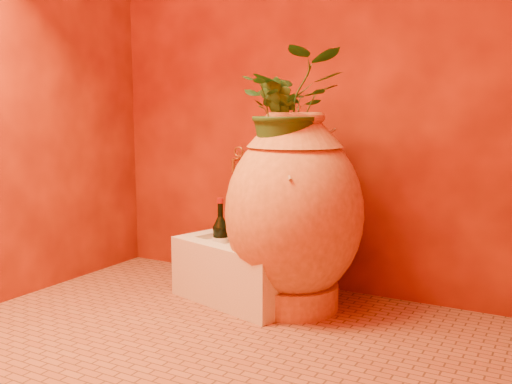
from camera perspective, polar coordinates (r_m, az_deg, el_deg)
The scene contains 10 objects.
floor at distance 2.52m, azimuth -4.86°, elevation -15.10°, with size 2.50×2.50×0.00m, color brown.
wall_back at distance 3.20m, azimuth 5.18°, elevation 12.70°, with size 2.50×0.02×2.50m, color #541004.
amphora at distance 2.84m, azimuth 3.83°, elevation -2.07°, with size 0.77×0.77×0.99m.
stone_basin at distance 3.05m, azimuth -0.95°, elevation -7.85°, with size 0.79×0.65×0.32m.
wine_bottle_a at distance 2.89m, azimuth 0.85°, elevation -5.66°, with size 0.09×0.09×0.35m.
wine_bottle_b at distance 3.06m, azimuth -0.19°, elevation -5.09°, with size 0.08×0.08×0.32m.
wine_bottle_c at distance 3.09m, azimuth -3.56°, elevation -4.80°, with size 0.09×0.09×0.35m.
wall_tap at distance 3.33m, azimuth -1.87°, elevation 3.41°, with size 0.06×0.13×0.15m.
plant_main at distance 2.78m, azimuth 3.38°, elevation 8.45°, with size 0.49×0.42×0.54m, color #1F4619.
plant_side at distance 2.77m, azimuth 2.37°, elevation 7.07°, with size 0.23×0.18×0.42m, color #1F4619.
Camera 1 is at (1.31, -1.91, 1.00)m, focal length 40.00 mm.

